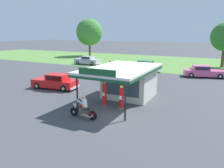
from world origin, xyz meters
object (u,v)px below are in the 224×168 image
at_px(motorcycle_with_rider, 83,109).
at_px(featured_classic_sedan, 55,82).
at_px(bystander_standing_back_lot, 141,71).
at_px(gas_pump_offside, 121,98).
at_px(parked_car_back_row_left, 204,72).
at_px(parked_car_second_row_spare, 144,66).
at_px(bystander_chatting_near_pumps, 110,65).
at_px(gas_pump_nearside, 104,95).
at_px(parked_car_back_row_far_left, 88,61).

height_order(motorcycle_with_rider, featured_classic_sedan, motorcycle_with_rider).
bearing_deg(bystander_standing_back_lot, gas_pump_offside, -77.16).
xyz_separation_m(parked_car_back_row_left, parked_car_second_row_spare, (-8.52, 0.79, 0.04)).
bearing_deg(bystander_chatting_near_pumps, bystander_standing_back_lot, -29.93).
distance_m(gas_pump_nearside, bystander_chatting_near_pumps, 16.61).
bearing_deg(bystander_chatting_near_pumps, featured_classic_sedan, -88.83).
relative_size(gas_pump_nearside, gas_pump_offside, 1.08).
distance_m(gas_pump_nearside, parked_car_back_row_far_left, 23.62).
height_order(parked_car_back_row_left, parked_car_back_row_far_left, parked_car_back_row_far_left).
distance_m(gas_pump_offside, featured_classic_sedan, 8.97).
height_order(gas_pump_nearside, motorcycle_with_rider, gas_pump_nearside).
distance_m(gas_pump_offside, bystander_chatting_near_pumps, 17.32).
bearing_deg(motorcycle_with_rider, parked_car_back_row_far_left, 123.47).
relative_size(parked_car_second_row_spare, bystander_chatting_near_pumps, 3.62).
xyz_separation_m(bystander_chatting_near_pumps, bystander_standing_back_lot, (6.36, -3.66, 0.15)).
height_order(gas_pump_offside, bystander_standing_back_lot, gas_pump_offside).
xyz_separation_m(gas_pump_offside, parked_car_back_row_far_left, (-15.78, 18.79, -0.14)).
relative_size(featured_classic_sedan, parked_car_back_row_left, 0.91).
bearing_deg(parked_car_back_row_far_left, gas_pump_nearside, -52.72).
xyz_separation_m(motorcycle_with_rider, parked_car_back_row_left, (5.98, 18.78, 0.03)).
xyz_separation_m(featured_classic_sedan, parked_car_back_row_far_left, (-7.12, 16.44, 0.00)).
relative_size(gas_pump_offside, parked_car_back_row_left, 0.33).
bearing_deg(gas_pump_offside, bystander_standing_back_lot, 102.84).
distance_m(featured_classic_sedan, parked_car_second_row_spare, 15.12).
distance_m(gas_pump_nearside, gas_pump_offside, 1.47).
xyz_separation_m(gas_pump_nearside, bystander_chatting_near_pumps, (-7.44, 14.85, -0.10)).
relative_size(motorcycle_with_rider, parked_car_second_row_spare, 0.38).
height_order(parked_car_back_row_far_left, parked_car_second_row_spare, parked_car_second_row_spare).
bearing_deg(bystander_chatting_near_pumps, gas_pump_nearside, -63.40).
bearing_deg(featured_classic_sedan, parked_car_back_row_far_left, 113.44).
relative_size(gas_pump_offside, bystander_standing_back_lot, 1.05).
relative_size(parked_car_back_row_far_left, bystander_standing_back_lot, 2.86).
xyz_separation_m(gas_pump_offside, motorcycle_with_rider, (-1.48, -2.82, -0.19)).
height_order(gas_pump_offside, parked_car_back_row_left, gas_pump_offside).
distance_m(gas_pump_offside, motorcycle_with_rider, 3.19).
relative_size(bystander_chatting_near_pumps, bystander_standing_back_lot, 0.88).
xyz_separation_m(parked_car_back_row_far_left, bystander_chatting_near_pumps, (6.87, -3.94, 0.10)).
bearing_deg(featured_classic_sedan, gas_pump_nearside, -18.18).
height_order(motorcycle_with_rider, parked_car_back_row_left, motorcycle_with_rider).
bearing_deg(parked_car_second_row_spare, bystander_chatting_near_pumps, -158.80).
bearing_deg(motorcycle_with_rider, parked_car_back_row_left, 72.34).
bearing_deg(parked_car_second_row_spare, featured_classic_sedan, -107.84).
relative_size(featured_classic_sedan, bystander_chatting_near_pumps, 3.25).
bearing_deg(parked_car_back_row_left, parked_car_back_row_far_left, 172.04).
bearing_deg(gas_pump_offside, featured_classic_sedan, 164.76).
bearing_deg(bystander_standing_back_lot, parked_car_back_row_far_left, 150.11).
height_order(gas_pump_nearside, featured_classic_sedan, gas_pump_nearside).
bearing_deg(parked_car_back_row_left, bystander_standing_back_lot, -145.91).
relative_size(parked_car_back_row_far_left, bystander_chatting_near_pumps, 3.26).
bearing_deg(parked_car_back_row_left, parked_car_second_row_spare, 174.73).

